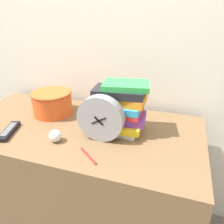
{
  "coord_description": "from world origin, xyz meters",
  "views": [
    {
      "loc": [
        0.49,
        -0.56,
        1.3
      ],
      "look_at": [
        0.2,
        0.3,
        0.87
      ],
      "focal_mm": 35.0,
      "sensor_mm": 36.0,
      "label": 1
    }
  ],
  "objects": [
    {
      "name": "desk_clock",
      "position": [
        0.17,
        0.24,
        0.86
      ],
      "size": [
        0.21,
        0.05,
        0.21
      ],
      "color": "#99999E",
      "rests_on": "desk"
    },
    {
      "name": "book_stack",
      "position": [
        0.23,
        0.36,
        0.87
      ],
      "size": [
        0.27,
        0.21,
        0.24
      ],
      "color": "white",
      "rests_on": "desk"
    },
    {
      "name": "desk",
      "position": [
        0.0,
        0.32,
        0.38
      ],
      "size": [
        1.27,
        0.64,
        0.75
      ],
      "color": "brown",
      "rests_on": "ground_plane"
    },
    {
      "name": "wall_back",
      "position": [
        0.0,
        0.71,
        1.2
      ],
      "size": [
        6.0,
        0.04,
        2.4
      ],
      "color": "silver",
      "rests_on": "ground_plane"
    },
    {
      "name": "crumpled_paper_ball",
      "position": [
        -0.02,
        0.16,
        0.78
      ],
      "size": [
        0.06,
        0.06,
        0.06
      ],
      "color": "white",
      "rests_on": "desk"
    },
    {
      "name": "pen",
      "position": [
        0.17,
        0.1,
        0.76
      ],
      "size": [
        0.1,
        0.08,
        0.01
      ],
      "color": "#B21E1E",
      "rests_on": "desk"
    },
    {
      "name": "basket",
      "position": [
        -0.19,
        0.42,
        0.82
      ],
      "size": [
        0.23,
        0.23,
        0.13
      ],
      "color": "#E05623",
      "rests_on": "desk"
    },
    {
      "name": "tv_remote",
      "position": [
        -0.28,
        0.16,
        0.76
      ],
      "size": [
        0.1,
        0.18,
        0.02
      ],
      "color": "black",
      "rests_on": "desk"
    }
  ]
}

